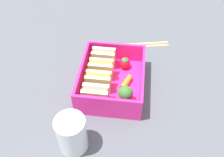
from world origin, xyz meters
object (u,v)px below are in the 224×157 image
Objects in this scene: sandwich_center at (101,69)px; carrot_stick_far_left at (126,82)px; sandwich_center_right at (104,58)px; drinking_glass at (72,134)px; sandwich_left at (95,95)px; sandwich_center_left at (98,82)px; strawberry_far_left at (125,63)px; broccoli_floret at (125,94)px; chopstick_pair at (129,45)px.

sandwich_center reaches higher than carrot_stick_far_left.
sandwich_center_right is 21.70cm from drinking_glass.
sandwich_left is at bearing 180.00° from sandwich_center.
drinking_glass is (-15.74, 8.64, 2.12)cm from carrot_stick_far_left.
sandwich_center_left is at bearing 0.00° from sandwich_left.
strawberry_far_left reaches higher than carrot_stick_far_left.
drinking_glass is (-17.65, 2.60, 0.60)cm from sandwich_center.
sandwich_left is at bearing 155.35° from strawberry_far_left.
sandwich_left is 1.26× the size of broccoli_floret.
drinking_glass reaches higher than sandwich_left.
sandwich_center is at bearing 41.72° from broccoli_floret.
sandwich_center_left reaches higher than chopstick_pair.
sandwich_left is 12.46cm from strawberry_far_left.
carrot_stick_far_left is at bearing -71.84° from sandwich_center_left.
sandwich_left is 1.00× the size of sandwich_center.
sandwich_center_left is at bearing -10.71° from drinking_glass.
carrot_stick_far_left is (5.03, 0.14, -1.96)cm from broccoli_floret.
drinking_glass reaches higher than sandwich_center_right.
sandwich_center is at bearing 0.00° from sandwich_center_left.
sandwich_center_right reaches higher than carrot_stick_far_left.
sandwich_left is at bearing 180.00° from sandwich_center_right.
sandwich_center is 1.26× the size of broccoli_floret.
sandwich_center is 6.51cm from carrot_stick_far_left.
carrot_stick_far_left is 18.08cm from drinking_glass.
strawberry_far_left is (5.44, 0.85, 0.71)cm from carrot_stick_far_left.
sandwich_center_right is at bearing 46.19° from carrot_stick_far_left.
broccoli_floret is at bearing -174.57° from strawberry_far_left.
chopstick_pair is at bearing -30.91° from sandwich_center_right.
sandwich_center reaches higher than chopstick_pair.
sandwich_center_left is 0.25× the size of chopstick_pair.
carrot_stick_far_left is 5.55cm from strawberry_far_left.
sandwich_center_left is 1.26× the size of broccoli_floret.
sandwich_left is 3.89cm from sandwich_center_left.
chopstick_pair is at bearing -14.81° from drinking_glass.
sandwich_center_right is 1.74× the size of strawberry_far_left.
drinking_glass is (-9.87, 2.60, 0.60)cm from sandwich_left.
sandwich_left is 21.86cm from chopstick_pair.
drinking_glass is (-21.54, 2.60, 0.60)cm from sandwich_center_right.
strawberry_far_left is at bearing -24.65° from sandwich_left.
sandwich_left is 8.56cm from carrot_stick_far_left.
sandwich_center is 17.85cm from drinking_glass.
sandwich_center_left is 1.43× the size of carrot_stick_far_left.
broccoli_floret is at bearing -138.28° from sandwich_center.
broccoli_floret is at bearing -178.39° from carrot_stick_far_left.
drinking_glass is at bearing 173.11° from sandwich_center_right.
carrot_stick_far_left is at bearing -28.76° from drinking_glass.
sandwich_center is at bearing 124.23° from strawberry_far_left.
drinking_glass is at bearing 151.24° from carrot_stick_far_left.
sandwich_center is at bearing 72.48° from carrot_stick_far_left.
sandwich_center and broccoli_floret have the same top height.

